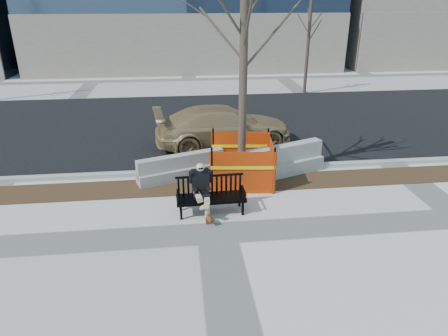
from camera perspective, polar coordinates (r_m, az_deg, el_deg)
The scene contains 11 objects.
ground at distance 9.66m, azimuth -1.02°, elevation -9.15°, with size 120.00×120.00×0.00m, color beige.
mulch_strip at distance 11.92m, azimuth -2.22°, elevation -2.42°, with size 40.00×1.20×0.02m, color #47301C.
asphalt_street at distance 17.70m, azimuth -3.79°, elevation 6.31°, with size 60.00×10.40×0.01m, color black.
curb at distance 12.76m, azimuth -2.56°, elevation -0.35°, with size 60.00×0.25×0.12m, color #9E9B93.
bench at distance 10.49m, azimuth -1.81°, elevation -6.29°, with size 1.79×0.64×0.96m, color black, non-canonical shape.
seated_man at distance 10.52m, azimuth -3.16°, elevation -6.25°, with size 0.57×0.94×1.32m, color black, non-canonical shape.
tree_fence at distance 12.23m, azimuth 2.45°, elevation -1.77°, with size 2.74×2.74×6.86m, color #DE3B08, non-canonical shape.
sedan at distance 15.09m, azimuth -0.03°, elevation 3.27°, with size 2.04×5.01×1.45m, color #9F8253.
jersey_barrier_left at distance 12.45m, azimuth -5.98°, elevation -1.40°, with size 2.70×0.54×0.77m, color gray, non-canonical shape.
jersey_barrier_right at distance 12.62m, azimuth 7.00°, elevation -1.08°, with size 3.33×0.67×0.96m, color #9B9991, non-canonical shape.
far_tree_right at distance 23.71m, azimuth 11.24°, elevation 10.32°, with size 2.01×2.01×5.41m, color #44362C, non-canonical shape.
Camera 1 is at (-0.75, -8.10, 5.20)m, focal length 32.39 mm.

